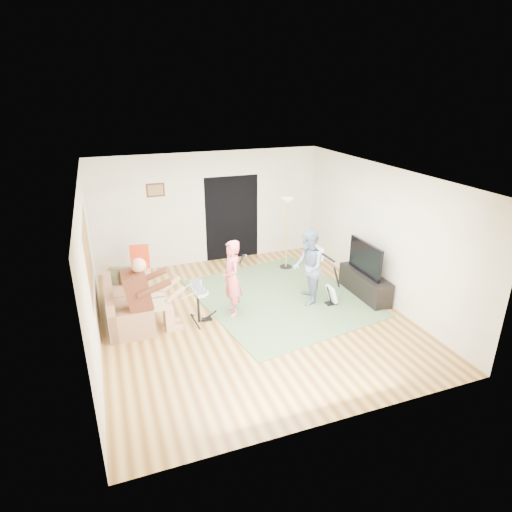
{
  "coord_description": "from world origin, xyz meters",
  "views": [
    {
      "loc": [
        -2.41,
        -6.78,
        4.09
      ],
      "look_at": [
        0.2,
        0.3,
        1.09
      ],
      "focal_mm": 30.0,
      "sensor_mm": 36.0,
      "label": 1
    }
  ],
  "objects_px": {
    "sofa": "(124,305)",
    "tv_cabinet": "(365,284)",
    "guitarist": "(308,267)",
    "guitar_spare": "(332,294)",
    "singer": "(232,278)",
    "television": "(365,258)",
    "dining_chair": "(141,275)",
    "drum_kit": "(198,306)",
    "torchiere_lamp": "(287,221)"
  },
  "relations": [
    {
      "from": "drum_kit",
      "to": "tv_cabinet",
      "type": "xyz_separation_m",
      "value": [
        3.5,
        -0.13,
        -0.08
      ]
    },
    {
      "from": "drum_kit",
      "to": "dining_chair",
      "type": "xyz_separation_m",
      "value": [
        -0.84,
        1.76,
        0.02
      ]
    },
    {
      "from": "drum_kit",
      "to": "tv_cabinet",
      "type": "distance_m",
      "value": 3.5
    },
    {
      "from": "sofa",
      "to": "guitarist",
      "type": "bearing_deg",
      "value": -10.17
    },
    {
      "from": "guitarist",
      "to": "tv_cabinet",
      "type": "distance_m",
      "value": 1.38
    },
    {
      "from": "torchiere_lamp",
      "to": "singer",
      "type": "bearing_deg",
      "value": -137.72
    },
    {
      "from": "guitarist",
      "to": "guitar_spare",
      "type": "distance_m",
      "value": 0.74
    },
    {
      "from": "drum_kit",
      "to": "guitar_spare",
      "type": "bearing_deg",
      "value": -5.29
    },
    {
      "from": "torchiere_lamp",
      "to": "television",
      "type": "xyz_separation_m",
      "value": [
        0.89,
        -1.93,
        -0.33
      ]
    },
    {
      "from": "singer",
      "to": "guitarist",
      "type": "relative_size",
      "value": 0.97
    },
    {
      "from": "sofa",
      "to": "torchiere_lamp",
      "type": "relative_size",
      "value": 1.08
    },
    {
      "from": "drum_kit",
      "to": "guitarist",
      "type": "bearing_deg",
      "value": 0.51
    },
    {
      "from": "singer",
      "to": "torchiere_lamp",
      "type": "bearing_deg",
      "value": 133.54
    },
    {
      "from": "torchiere_lamp",
      "to": "dining_chair",
      "type": "bearing_deg",
      "value": -179.33
    },
    {
      "from": "singer",
      "to": "tv_cabinet",
      "type": "distance_m",
      "value": 2.87
    },
    {
      "from": "tv_cabinet",
      "to": "television",
      "type": "relative_size",
      "value": 1.32
    },
    {
      "from": "torchiere_lamp",
      "to": "television",
      "type": "distance_m",
      "value": 2.15
    },
    {
      "from": "guitarist",
      "to": "television",
      "type": "relative_size",
      "value": 1.45
    },
    {
      "from": "drum_kit",
      "to": "guitar_spare",
      "type": "distance_m",
      "value": 2.67
    },
    {
      "from": "dining_chair",
      "to": "television",
      "type": "distance_m",
      "value": 4.72
    },
    {
      "from": "television",
      "to": "dining_chair",
      "type": "bearing_deg",
      "value": 156.27
    },
    {
      "from": "dining_chair",
      "to": "tv_cabinet",
      "type": "distance_m",
      "value": 4.74
    },
    {
      "from": "singer",
      "to": "guitarist",
      "type": "xyz_separation_m",
      "value": [
        1.55,
        -0.06,
        0.03
      ]
    },
    {
      "from": "singer",
      "to": "guitar_spare",
      "type": "height_order",
      "value": "singer"
    },
    {
      "from": "guitar_spare",
      "to": "tv_cabinet",
      "type": "xyz_separation_m",
      "value": [
        0.84,
        0.11,
        0.02
      ]
    },
    {
      "from": "dining_chair",
      "to": "guitar_spare",
      "type": "bearing_deg",
      "value": -20.42
    },
    {
      "from": "torchiere_lamp",
      "to": "tv_cabinet",
      "type": "distance_m",
      "value": 2.34
    },
    {
      "from": "singer",
      "to": "guitar_spare",
      "type": "distance_m",
      "value": 2.07
    },
    {
      "from": "singer",
      "to": "tv_cabinet",
      "type": "xyz_separation_m",
      "value": [
        2.82,
        -0.21,
        -0.49
      ]
    },
    {
      "from": "sofa",
      "to": "tv_cabinet",
      "type": "height_order",
      "value": "sofa"
    },
    {
      "from": "sofa",
      "to": "drum_kit",
      "type": "relative_size",
      "value": 2.49
    },
    {
      "from": "sofa",
      "to": "tv_cabinet",
      "type": "bearing_deg",
      "value": -9.29
    },
    {
      "from": "guitarist",
      "to": "tv_cabinet",
      "type": "relative_size",
      "value": 1.1
    },
    {
      "from": "guitarist",
      "to": "television",
      "type": "bearing_deg",
      "value": 103.68
    },
    {
      "from": "guitarist",
      "to": "dining_chair",
      "type": "distance_m",
      "value": 3.56
    },
    {
      "from": "sofa",
      "to": "guitar_spare",
      "type": "distance_m",
      "value": 4.04
    },
    {
      "from": "television",
      "to": "guitarist",
      "type": "bearing_deg",
      "value": 172.89
    },
    {
      "from": "guitarist",
      "to": "torchiere_lamp",
      "type": "height_order",
      "value": "torchiere_lamp"
    },
    {
      "from": "sofa",
      "to": "dining_chair",
      "type": "xyz_separation_m",
      "value": [
        0.44,
        1.11,
        0.1
      ]
    },
    {
      "from": "tv_cabinet",
      "to": "singer",
      "type": "bearing_deg",
      "value": 175.66
    },
    {
      "from": "sofa",
      "to": "guitarist",
      "type": "xyz_separation_m",
      "value": [
        3.51,
        -0.63,
        0.52
      ]
    },
    {
      "from": "guitar_spare",
      "to": "sofa",
      "type": "bearing_deg",
      "value": 167.19
    },
    {
      "from": "guitar_spare",
      "to": "television",
      "type": "relative_size",
      "value": 0.76
    },
    {
      "from": "sofa",
      "to": "dining_chair",
      "type": "relative_size",
      "value": 1.91
    },
    {
      "from": "singer",
      "to": "torchiere_lamp",
      "type": "relative_size",
      "value": 0.86
    },
    {
      "from": "guitarist",
      "to": "guitar_spare",
      "type": "bearing_deg",
      "value": 78.97
    },
    {
      "from": "singer",
      "to": "television",
      "type": "relative_size",
      "value": 1.4
    },
    {
      "from": "television",
      "to": "guitar_spare",
      "type": "bearing_deg",
      "value": -171.8
    },
    {
      "from": "guitarist",
      "to": "singer",
      "type": "bearing_deg",
      "value": -71.5
    },
    {
      "from": "sofa",
      "to": "drum_kit",
      "type": "bearing_deg",
      "value": -26.87
    }
  ]
}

